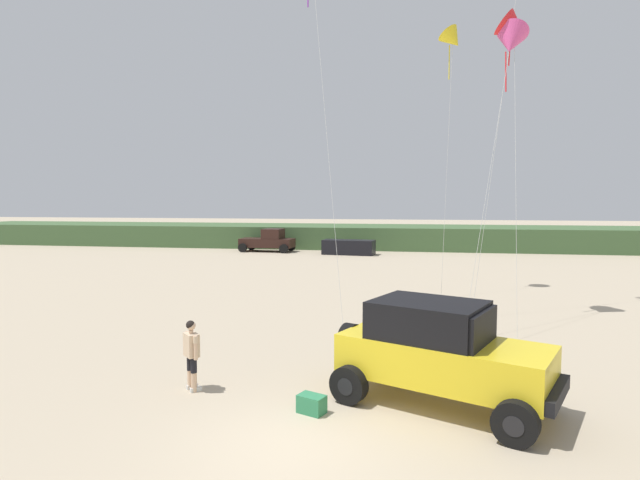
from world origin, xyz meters
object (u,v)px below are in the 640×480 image
distant_sedan (349,247)px  kite_yellow_diamond (511,42)px  jeep (440,351)px  kite_white_parafoil (514,29)px  kite_pink_ribbon (453,40)px  person_watching (192,351)px  cooler_box (312,404)px  distant_pickup (269,241)px

distant_sedan → kite_yellow_diamond: kite_yellow_diamond is taller
jeep → kite_white_parafoil: 14.07m
jeep → kite_pink_ribbon: 18.64m
person_watching → distant_sedan: size_ratio=0.40×
cooler_box → kite_white_parafoil: size_ratio=0.05×
distant_sedan → kite_pink_ribbon: bearing=-59.5°
kite_pink_ribbon → kite_white_parafoil: 5.75m
kite_yellow_diamond → kite_pink_ribbon: bearing=106.8°
cooler_box → distant_sedan: size_ratio=0.13×
jeep → kite_yellow_diamond: size_ratio=0.45×
kite_yellow_diamond → kite_white_parafoil: bearing=60.0°
distant_sedan → kite_yellow_diamond: 24.66m
jeep → person_watching: 5.67m
person_watching → kite_pink_ribbon: bearing=65.3°
kite_yellow_diamond → person_watching: bearing=-132.1°
cooler_box → distant_sedan: 31.43m
cooler_box → kite_yellow_diamond: (5.63, 10.30, 10.17)m
person_watching → kite_yellow_diamond: bearing=47.9°
kite_pink_ribbon → kite_yellow_diamond: 6.11m
kite_pink_ribbon → kite_white_parafoil: kite_pink_ribbon is taller
distant_sedan → kite_white_parafoil: (8.67, -20.71, 10.29)m
cooler_box → kite_pink_ribbon: (3.94, 15.88, 12.01)m
person_watching → distant_sedan: person_watching is taller
person_watching → jeep: bearing=1.2°
distant_pickup → kite_white_parafoil: (15.79, -21.86, 9.96)m
person_watching → kite_white_parafoil: (8.79, 9.82, 9.96)m
jeep → kite_yellow_diamond: 13.47m
person_watching → kite_pink_ribbon: 20.08m
kite_yellow_diamond → kite_white_parafoil: size_ratio=0.96×
jeep → cooler_box: bearing=-161.5°
cooler_box → distant_pickup: bearing=129.6°
cooler_box → distant_pickup: (-9.99, 32.45, 0.75)m
kite_pink_ribbon → kite_white_parafoil: (1.85, -5.29, -1.31)m
kite_white_parafoil → distant_pickup: bearing=125.8°
kite_white_parafoil → person_watching: bearing=-131.8°
distant_pickup → kite_pink_ribbon: kite_pink_ribbon is taller
kite_pink_ribbon → distant_sedan: bearing=113.8°
distant_sedan → distant_pickup: bearing=177.4°
jeep → cooler_box: jeep is taller
kite_pink_ribbon → kite_white_parafoil: bearing=-70.7°
distant_pickup → distant_sedan: distant_pickup is taller
kite_pink_ribbon → kite_yellow_diamond: bearing=-73.2°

